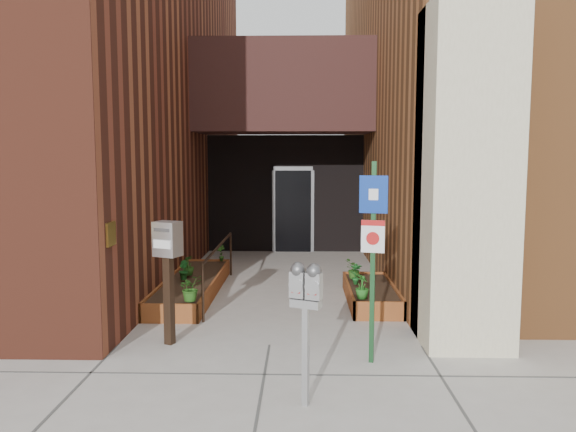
{
  "coord_description": "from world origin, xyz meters",
  "views": [
    {
      "loc": [
        0.42,
        -7.15,
        2.49
      ],
      "look_at": [
        0.2,
        1.8,
        1.52
      ],
      "focal_mm": 35.0,
      "sensor_mm": 36.0,
      "label": 1
    }
  ],
  "objects": [
    {
      "name": "ground",
      "position": [
        0.0,
        0.0,
        0.0
      ],
      "size": [
        80.0,
        80.0,
        0.0
      ],
      "primitive_type": "plane",
      "color": "#9E9991",
      "rests_on": "ground"
    },
    {
      "name": "shrub_right_b",
      "position": [
        1.35,
        2.25,
        0.49
      ],
      "size": [
        0.21,
        0.21,
        0.38
      ],
      "primitive_type": "imported",
      "rotation": [
        0.0,
        0.0,
        3.09
      ],
      "color": "#1A5C20",
      "rests_on": "planter_right"
    },
    {
      "name": "shrub_left_d",
      "position": [
        -1.25,
        4.3,
        0.46
      ],
      "size": [
        0.24,
        0.24,
        0.33
      ],
      "primitive_type": "imported",
      "rotation": [
        0.0,
        0.0,
        5.62
      ],
      "color": "#255618",
      "rests_on": "planter_left"
    },
    {
      "name": "sign_post",
      "position": [
        1.26,
        -0.59,
        1.49
      ],
      "size": [
        0.33,
        0.11,
        2.42
      ],
      "color": "#153B1C",
      "rests_on": "ground"
    },
    {
      "name": "shrub_right_a",
      "position": [
        1.35,
        1.3,
        0.49
      ],
      "size": [
        0.26,
        0.26,
        0.38
      ],
      "primitive_type": "imported",
      "rotation": [
        0.0,
        0.0,
        1.27
      ],
      "color": "#20621C",
      "rests_on": "planter_right"
    },
    {
      "name": "payment_dropbox",
      "position": [
        -1.32,
        0.02,
        1.18
      ],
      "size": [
        0.39,
        0.34,
        1.63
      ],
      "color": "black",
      "rests_on": "ground"
    },
    {
      "name": "planter_left",
      "position": [
        -1.55,
        2.7,
        0.13
      ],
      "size": [
        0.9,
        3.6,
        0.3
      ],
      "color": "brown",
      "rests_on": "ground"
    },
    {
      "name": "handrail",
      "position": [
        -1.05,
        2.65,
        0.75
      ],
      "size": [
        0.04,
        3.34,
        0.9
      ],
      "color": "black",
      "rests_on": "ground"
    },
    {
      "name": "shrub_left_c",
      "position": [
        -1.65,
        2.91,
        0.48
      ],
      "size": [
        0.28,
        0.28,
        0.36
      ],
      "primitive_type": "imported",
      "rotation": [
        0.0,
        0.0,
        4.09
      ],
      "color": "#234F16",
      "rests_on": "planter_left"
    },
    {
      "name": "architecture",
      "position": [
        -0.18,
        6.89,
        4.98
      ],
      "size": [
        20.0,
        14.6,
        10.0
      ],
      "color": "maroon",
      "rests_on": "ground"
    },
    {
      "name": "shrub_left_a",
      "position": [
        -1.25,
        1.1,
        0.5
      ],
      "size": [
        0.5,
        0.5,
        0.4
      ],
      "primitive_type": "imported",
      "rotation": [
        0.0,
        0.0,
        0.65
      ],
      "color": "#285B1A",
      "rests_on": "planter_left"
    },
    {
      "name": "shrub_left_b",
      "position": [
        -1.67,
        2.54,
        0.47
      ],
      "size": [
        0.26,
        0.26,
        0.34
      ],
      "primitive_type": "imported",
      "rotation": [
        0.0,
        0.0,
        2.16
      ],
      "color": "#18551C",
      "rests_on": "planter_left"
    },
    {
      "name": "parking_meter",
      "position": [
        0.46,
        -1.77,
        1.12
      ],
      "size": [
        0.33,
        0.23,
        1.45
      ],
      "color": "#979799",
      "rests_on": "ground"
    },
    {
      "name": "planter_right",
      "position": [
        1.6,
        2.2,
        0.13
      ],
      "size": [
        0.8,
        2.2,
        0.3
      ],
      "color": "brown",
      "rests_on": "ground"
    },
    {
      "name": "shrub_right_c",
      "position": [
        1.35,
        2.67,
        0.47
      ],
      "size": [
        0.43,
        0.43,
        0.35
      ],
      "primitive_type": "imported",
      "rotation": [
        0.0,
        0.0,
        4.18
      ],
      "color": "#295D1A",
      "rests_on": "planter_right"
    }
  ]
}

